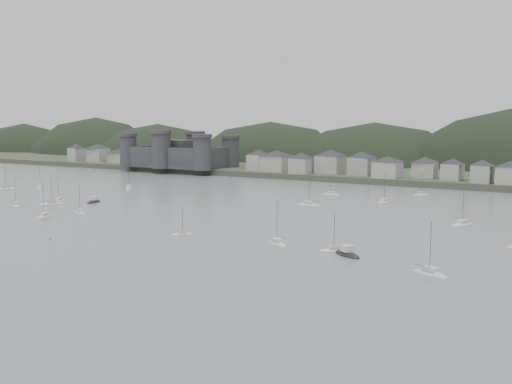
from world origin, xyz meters
The scene contains 9 objects.
ground centered at (0.00, 0.00, 0.00)m, with size 900.00×900.00×0.00m, color slate.
far_shore_land centered at (0.00, 295.00, 1.50)m, with size 900.00×250.00×3.00m, color #383D2D.
forested_ridge centered at (4.83, 269.40, -11.28)m, with size 851.55×103.94×102.57m.
castle centered at (-120.00, 179.80, 10.96)m, with size 66.00×43.00×20.00m.
waterfront_town centered at (50.59, 183.34, 8.66)m, with size 451.48×28.46×12.92m.
moored_fleet centered at (-22.54, 58.95, 0.17)m, with size 238.04×172.25×13.02m.
motor_launch_near centered at (52.60, 28.74, 0.29)m, with size 8.54×6.80×3.95m.
motor_launch_far centered at (-59.88, 58.33, 0.29)m, with size 5.22×8.74×3.96m.
mooring_buoys centered at (6.70, 79.44, 0.15)m, with size 164.15×115.89×0.70m.
Camera 1 is at (100.76, -86.28, 28.90)m, focal length 40.14 mm.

